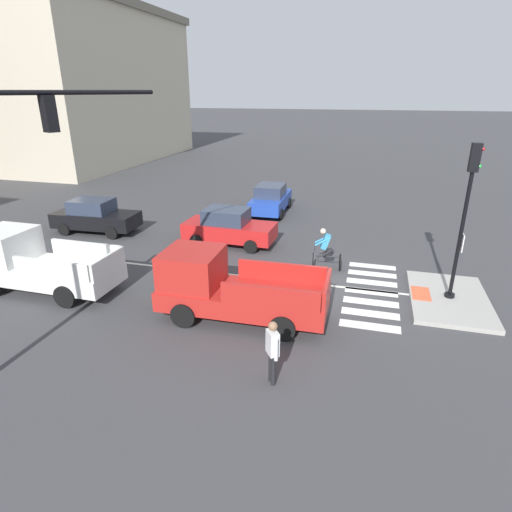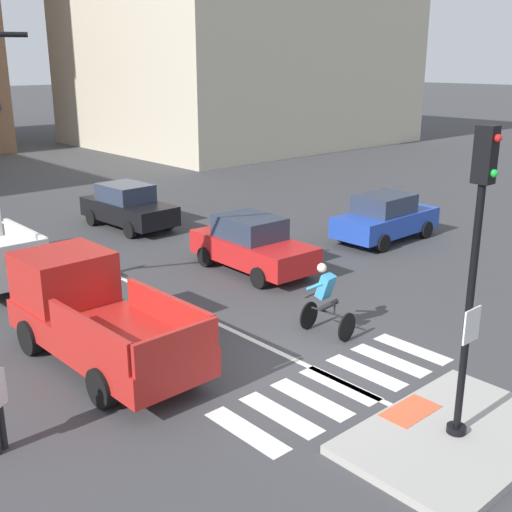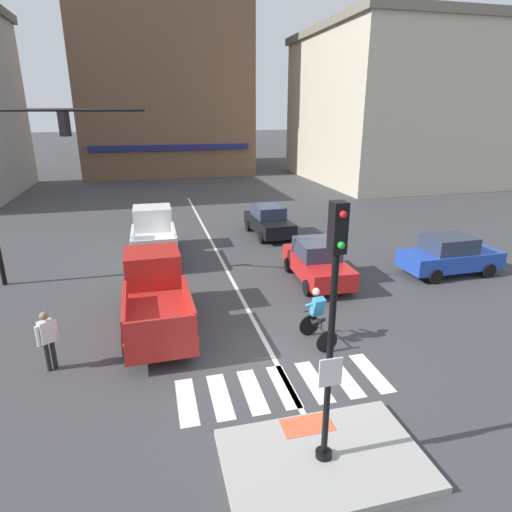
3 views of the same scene
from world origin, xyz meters
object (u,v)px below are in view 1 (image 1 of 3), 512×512
at_px(pickup_truck_white_westbound_far, 35,263).
at_px(pedestrian_at_curb_left, 272,348).
at_px(car_blue_cross_right, 271,199).
at_px(pickup_truck_red_westbound_near, 228,288).
at_px(car_red_eastbound_mid, 229,227).
at_px(cyclist, 326,249).
at_px(signal_pole, 466,209).
at_px(car_black_eastbound_far, 95,216).

relative_size(pickup_truck_white_westbound_far, pedestrian_at_curb_left, 3.07).
distance_m(car_blue_cross_right, pickup_truck_red_westbound_near, 12.10).
relative_size(car_red_eastbound_mid, car_blue_cross_right, 1.01).
height_order(cyclist, pedestrian_at_curb_left, cyclist).
relative_size(pickup_truck_white_westbound_far, cyclist, 3.05).
xyz_separation_m(cyclist, pedestrian_at_curb_left, (-7.31, 0.40, 0.11)).
xyz_separation_m(car_red_eastbound_mid, pickup_truck_white_westbound_far, (-6.22, 5.03, 0.17)).
relative_size(car_blue_cross_right, pickup_truck_white_westbound_far, 0.81).
height_order(car_blue_cross_right, pickup_truck_red_westbound_near, pickup_truck_red_westbound_near).
xyz_separation_m(car_red_eastbound_mid, pedestrian_at_curb_left, (-9.14, -4.17, 0.17)).
relative_size(pickup_truck_red_westbound_near, pickup_truck_white_westbound_far, 1.00).
bearing_deg(car_blue_cross_right, pedestrian_at_curb_left, -166.43).
relative_size(signal_pole, car_red_eastbound_mid, 1.20).
bearing_deg(pickup_truck_white_westbound_far, car_black_eastbound_far, 16.99).
bearing_deg(car_blue_cross_right, signal_pole, -137.47).
bearing_deg(signal_pole, car_red_eastbound_mid, 69.07).
height_order(pickup_truck_white_westbound_far, pedestrian_at_curb_left, pickup_truck_white_westbound_far).
bearing_deg(pedestrian_at_curb_left, pickup_truck_red_westbound_near, 36.32).
bearing_deg(car_blue_cross_right, cyclist, -152.07).
height_order(signal_pole, cyclist, signal_pole).
relative_size(car_black_eastbound_far, car_blue_cross_right, 1.01).
xyz_separation_m(car_blue_cross_right, cyclist, (-7.48, -3.97, 0.06)).
bearing_deg(pickup_truck_red_westbound_near, car_blue_cross_right, 7.21).
bearing_deg(signal_pole, pickup_truck_white_westbound_far, 101.39).
relative_size(pickup_truck_red_westbound_near, pedestrian_at_curb_left, 3.08).
height_order(car_black_eastbound_far, car_blue_cross_right, same).
bearing_deg(pickup_truck_white_westbound_far, car_red_eastbound_mid, -38.93).
relative_size(signal_pole, cyclist, 2.98).
distance_m(car_red_eastbound_mid, cyclist, 4.92).
relative_size(pickup_truck_red_westbound_near, cyclist, 3.06).
xyz_separation_m(car_blue_cross_right, pickup_truck_white_westbound_far, (-11.88, 5.63, 0.17)).
height_order(car_black_eastbound_far, pickup_truck_white_westbound_far, pickup_truck_white_westbound_far).
height_order(car_black_eastbound_far, pickup_truck_red_westbound_near, pickup_truck_red_westbound_near).
xyz_separation_m(pickup_truck_white_westbound_far, cyclist, (4.40, -9.59, -0.11)).
bearing_deg(car_red_eastbound_mid, pickup_truck_red_westbound_near, -161.53).
bearing_deg(pedestrian_at_curb_left, signal_pole, -39.70).
height_order(car_red_eastbound_mid, pickup_truck_red_westbound_near, pickup_truck_red_westbound_near).
height_order(car_blue_cross_right, cyclist, cyclist).
height_order(signal_pole, car_blue_cross_right, signal_pole).
distance_m(pickup_truck_white_westbound_far, cyclist, 10.55).
bearing_deg(signal_pole, pickup_truck_red_westbound_near, 113.31).
distance_m(pickup_truck_red_westbound_near, pedestrian_at_curb_left, 3.46).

